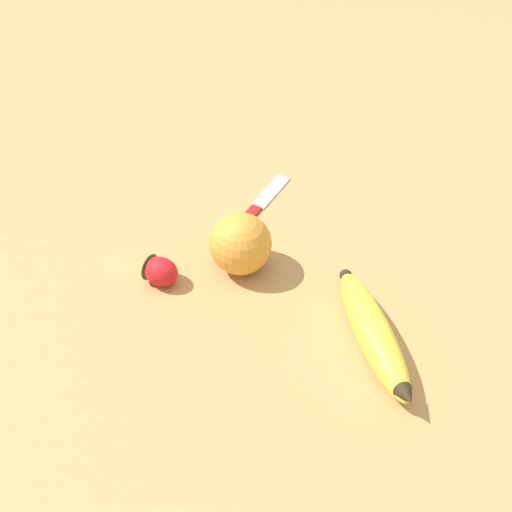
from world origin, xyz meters
TOP-DOWN VIEW (x-y plane):
  - ground_plane at (0.00, 0.00)m, footprint 3.00×3.00m
  - banana at (-0.07, -0.13)m, footprint 0.17×0.16m
  - orange at (-0.03, 0.07)m, footprint 0.08×0.08m
  - strawberry at (-0.11, 0.15)m, footprint 0.04×0.05m
  - paring_knife at (0.09, 0.11)m, footprint 0.16×0.02m

SIDE VIEW (x-z plane):
  - ground_plane at x=0.00m, z-range 0.00..0.00m
  - paring_knife at x=0.09m, z-range 0.00..0.01m
  - strawberry at x=-0.11m, z-range 0.00..0.04m
  - banana at x=-0.07m, z-range 0.00..0.04m
  - orange at x=-0.03m, z-range 0.00..0.08m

